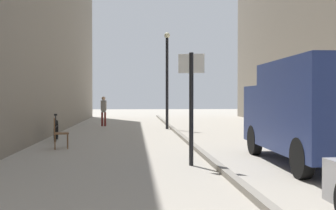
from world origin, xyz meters
The scene contains 8 objects.
ground_plane centered at (0.00, 12.00, 0.00)m, with size 80.00×80.00×0.00m, color #A8A093.
kerb_strip centered at (1.58, 12.00, 0.06)m, with size 0.16×40.00×0.12m, color gray.
pedestrian_main_foreground centered at (-1.92, 21.23, 0.93)m, with size 0.32×0.21×1.61m.
delivery_van centered at (3.87, 8.07, 1.28)m, with size 2.05×4.95×2.40m.
street_sign_post centered at (1.05, 8.18, 1.55)m, with size 0.59×0.16×2.60m.
lamp_post centered at (1.35, 19.02, 2.72)m, with size 0.28×0.28×4.76m.
bicycle_leaning centered at (-3.07, 13.86, 0.38)m, with size 0.27×1.76×0.98m.
cafe_chair_near_window centered at (-2.57, 11.53, 0.55)m, with size 0.51×0.51×0.94m.
Camera 1 is at (-0.25, -1.19, 1.58)m, focal length 43.96 mm.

